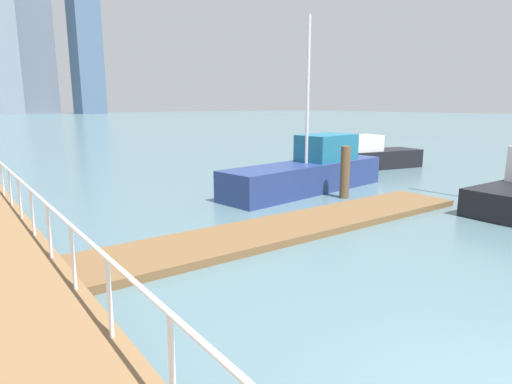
{
  "coord_description": "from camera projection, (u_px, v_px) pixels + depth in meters",
  "views": [
    {
      "loc": [
        -4.61,
        -1.21,
        3.26
      ],
      "look_at": [
        1.3,
        6.88,
        1.21
      ],
      "focal_mm": 30.32,
      "sensor_mm": 36.0,
      "label": 1
    }
  ],
  "objects": [
    {
      "name": "floating_dock",
      "position": [
        291.0,
        227.0,
        11.35
      ],
      "size": [
        12.19,
        2.0,
        0.18
      ],
      "primitive_type": "cube",
      "color": "brown",
      "rests_on": "ground_plane"
    },
    {
      "name": "dock_piling_1",
      "position": [
        345.0,
        172.0,
        15.09
      ],
      "size": [
        0.34,
        0.34,
        1.83
      ],
      "primitive_type": "cylinder",
      "color": "brown",
      "rests_on": "ground_plane"
    },
    {
      "name": "boardwalk_railing",
      "position": [
        38.0,
        205.0,
        8.74
      ],
      "size": [
        0.06,
        26.58,
        1.08
      ],
      "color": "white",
      "rests_on": "boardwalk"
    },
    {
      "name": "moored_boat_3",
      "position": [
        359.0,
        156.0,
        21.87
      ],
      "size": [
        6.97,
        2.95,
        1.72
      ],
      "color": "black",
      "rests_on": "ground_plane"
    },
    {
      "name": "moored_boat_1",
      "position": [
        310.0,
        171.0,
        16.45
      ],
      "size": [
        7.63,
        2.73,
        6.35
      ],
      "color": "navy",
      "rests_on": "ground_plane"
    },
    {
      "name": "ground_plane",
      "position": [
        67.0,
        175.0,
        20.1
      ],
      "size": [
        300.0,
        300.0,
        0.0
      ],
      "primitive_type": "plane",
      "color": "slate"
    },
    {
      "name": "skyline_tower_5",
      "position": [
        84.0,
        26.0,
        140.08
      ],
      "size": [
        8.99,
        9.21,
        55.95
      ],
      "primitive_type": "cube",
      "rotation": [
        0.0,
        0.0,
        0.09
      ],
      "color": "slate",
      "rests_on": "ground_plane"
    }
  ]
}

